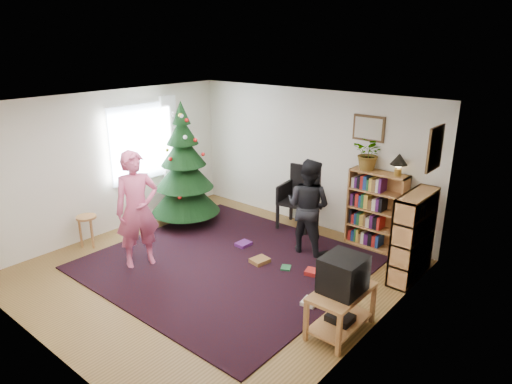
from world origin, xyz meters
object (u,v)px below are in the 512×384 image
Objects in this scene: tv_stand at (341,307)px; stool at (87,223)px; bookshelf_back at (376,209)px; bookshelf_right at (413,235)px; picture_back at (369,128)px; person_by_chair at (308,206)px; christmas_tree at (184,175)px; crt_tv at (343,274)px; armchair at (302,194)px; table_lamp at (399,161)px; person_standing at (137,210)px; picture_right at (435,148)px; potted_plant at (369,153)px.

tv_stand is 4.47m from stool.
bookshelf_right is (0.88, -0.63, 0.00)m from bookshelf_back.
person_by_chair is (-0.45, -1.00, -1.17)m from picture_back.
christmas_tree is 4.12m from bookshelf_right.
bookshelf_back is 4.79m from stool.
armchair is at bearing 132.58° from crt_tv.
bookshelf_right is 1.47× the size of tv_stand.
bookshelf_right is at bearing -23.87° from armchair.
person_standing is at bearing -133.67° from table_lamp.
picture_back is 1.55× the size of table_lamp.
crt_tv is at bearing 129.52° from person_by_chair.
person_standing is (-2.47, -2.90, 0.24)m from bookshelf_back.
picture_back is 1.51m from picture_right.
christmas_tree reaches higher than potted_plant.
tv_stand is at bearing -79.33° from table_lamp.
armchair reaches higher than tv_stand.
picture_right reaches higher than crt_tv.
christmas_tree is 2.05× the size of armchair.
armchair is (-1.13, -0.17, -1.34)m from picture_back.
person_by_chair is at bearing -17.62° from person_standing.
potted_plant reaches higher than stool.
potted_plant is at bearing 24.37° from christmas_tree.
bookshelf_back is at bearing 22.99° from christmas_tree.
tv_stand is (3.93, -1.08, -0.63)m from christmas_tree.
crt_tv is 1.38× the size of table_lamp.
christmas_tree reaches higher than bookshelf_back.
potted_plant is (2.97, 1.34, 0.62)m from christmas_tree.
bookshelf_right is at bearing -47.57° from table_lamp.
potted_plant is at bearing 111.55° from tv_stand.
armchair is (-2.19, 2.39, -0.15)m from crt_tv.
bookshelf_back is at bearing 149.74° from picture_right.
christmas_tree is 1.28× the size of person_standing.
bookshelf_back is 1.16m from person_by_chair.
christmas_tree is at bearing 6.36° from person_by_chair.
bookshelf_back is 0.83× the size of person_by_chair.
armchair is (-2.45, 0.55, -1.34)m from picture_right.
person_by_chair reaches higher than stool.
person_standing is at bearing -146.41° from picture_right.
potted_plant is (-0.20, 0.00, 0.91)m from bookshelf_back.
bookshelf_back is 0.72× the size of person_standing.
stool is at bearing -138.35° from potted_plant.
bookshelf_back is 0.93m from potted_plant.
bookshelf_back reaches higher than armchair.
stool is 3.66m from person_by_chair.
picture_right is at bearing -22.21° from armchair.
stool is at bearing -171.51° from crt_tv.
crt_tv is at bearing -79.39° from table_lamp.
potted_plant is (-0.96, 2.42, 1.25)m from tv_stand.
bookshelf_back is at bearing 180.00° from table_lamp.
crt_tv is 3.24m from armchair.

